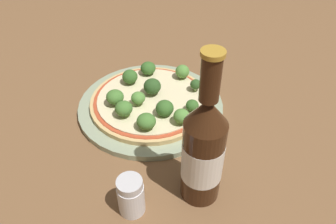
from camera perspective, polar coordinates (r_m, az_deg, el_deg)
name	(u,v)px	position (r m, az deg, el deg)	size (l,w,h in m)	color
ground_plane	(148,109)	(0.68, -3.50, 0.46)	(3.00, 3.00, 0.00)	brown
plate	(152,106)	(0.68, -2.81, 1.02)	(0.30, 0.30, 0.01)	#93A384
pizza	(152,102)	(0.67, -2.85, 1.83)	(0.25, 0.25, 0.01)	tan
broccoli_floret_0	(137,97)	(0.64, -5.37, 2.57)	(0.03, 0.03, 0.03)	#89A866
broccoli_floret_1	(115,97)	(0.65, -9.22, 2.60)	(0.03, 0.03, 0.03)	#89A866
broccoli_floret_2	(148,68)	(0.73, -3.48, 7.63)	(0.03, 0.03, 0.03)	#89A866
broccoli_floret_3	(152,86)	(0.67, -2.76, 4.49)	(0.04, 0.04, 0.04)	#89A866
broccoli_floret_4	(146,121)	(0.59, -3.81, -1.63)	(0.04, 0.04, 0.03)	#89A866
broccoli_floret_5	(165,108)	(0.62, -0.58, 0.67)	(0.03, 0.03, 0.03)	#89A866
broccoli_floret_6	(196,84)	(0.68, 4.83, 4.80)	(0.02, 0.02, 0.03)	#89A866
broccoli_floret_7	(183,115)	(0.60, 2.68, -0.53)	(0.03, 0.03, 0.03)	#89A866
broccoli_floret_8	(130,77)	(0.70, -6.65, 6.14)	(0.03, 0.03, 0.03)	#89A866
broccoli_floret_9	(124,108)	(0.62, -7.72, 0.62)	(0.03, 0.03, 0.03)	#89A866
broccoli_floret_10	(182,71)	(0.72, 2.52, 7.08)	(0.03, 0.03, 0.03)	#89A866
broccoli_floret_11	(192,105)	(0.63, 4.24, 1.14)	(0.02, 0.02, 0.02)	#89A866
beer_bottle	(203,150)	(0.47, 6.16, -6.68)	(0.06, 0.06, 0.25)	#381E0F
pepper_shaker	(131,196)	(0.50, -6.48, -14.31)	(0.04, 0.04, 0.07)	silver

